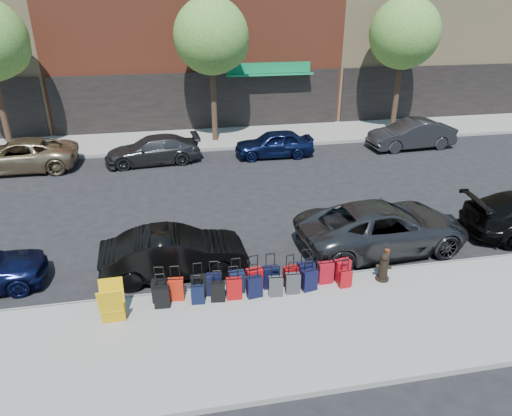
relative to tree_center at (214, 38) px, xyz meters
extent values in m
plane|color=black|center=(-0.64, -9.50, -5.41)|extent=(120.00, 120.00, 0.00)
cube|color=gray|center=(-0.64, -16.00, -5.34)|extent=(60.00, 4.00, 0.15)
cube|color=gray|center=(-0.64, 0.50, -5.34)|extent=(60.00, 4.00, 0.15)
cube|color=gray|center=(-0.64, -13.98, -5.34)|extent=(60.00, 0.08, 0.15)
cube|color=gray|center=(-0.64, -1.52, -5.34)|extent=(60.00, 0.08, 0.15)
cube|color=black|center=(-0.64, 2.45, -3.71)|extent=(16.66, 0.15, 3.40)
cube|color=#0C7142|center=(3.36, 2.10, -2.21)|extent=(5.00, 0.91, 0.27)
cube|color=#0C7142|center=(3.36, 2.40, -1.86)|extent=(5.00, 0.10, 0.60)
cube|color=black|center=(15.36, 2.45, -3.71)|extent=(14.70, 0.15, 3.40)
cylinder|color=black|center=(-10.64, 0.00, -2.86)|extent=(0.30, 0.30, 4.80)
sphere|color=#3C7226|center=(-10.04, 0.00, -0.27)|extent=(2.58, 2.58, 2.58)
cylinder|color=black|center=(-0.14, 0.00, -2.86)|extent=(0.30, 0.30, 4.80)
sphere|color=#3C7226|center=(-0.14, 0.00, 0.11)|extent=(3.80, 3.80, 3.80)
sphere|color=#3C7226|center=(0.46, 0.00, -0.27)|extent=(2.58, 2.58, 2.58)
cylinder|color=black|center=(10.36, 0.00, -2.86)|extent=(0.30, 0.30, 4.80)
sphere|color=#3C7226|center=(10.36, 0.00, 0.11)|extent=(3.80, 3.80, 3.80)
sphere|color=#3C7226|center=(10.96, 0.00, -0.27)|extent=(2.58, 2.58, 2.58)
cube|color=black|center=(-3.12, -14.34, -4.95)|extent=(0.45, 0.28, 0.63)
cylinder|color=black|center=(-3.12, -14.34, -4.27)|extent=(0.24, 0.06, 0.03)
cube|color=#B51F0B|center=(-2.71, -14.33, -4.96)|extent=(0.43, 0.26, 0.61)
cylinder|color=black|center=(-2.71, -14.33, -4.30)|extent=(0.23, 0.05, 0.03)
cube|color=black|center=(-2.12, -14.28, -4.96)|extent=(0.41, 0.23, 0.61)
cylinder|color=black|center=(-2.12, -14.28, -4.30)|extent=(0.23, 0.04, 0.03)
cube|color=black|center=(-1.70, -14.30, -4.95)|extent=(0.43, 0.27, 0.61)
cylinder|color=black|center=(-1.70, -14.30, -4.29)|extent=(0.23, 0.06, 0.03)
cube|color=black|center=(-1.11, -14.32, -4.95)|extent=(0.43, 0.25, 0.63)
cylinder|color=black|center=(-1.11, -14.32, -4.26)|extent=(0.24, 0.04, 0.03)
cube|color=#A80A10|center=(-0.62, -14.30, -4.94)|extent=(0.46, 0.31, 0.65)
cylinder|color=black|center=(-0.62, -14.30, -4.24)|extent=(0.24, 0.07, 0.03)
cube|color=black|center=(-0.16, -14.26, -4.94)|extent=(0.44, 0.25, 0.64)
cylinder|color=black|center=(-0.16, -14.26, -4.25)|extent=(0.24, 0.04, 0.03)
cube|color=maroon|center=(0.39, -14.29, -4.97)|extent=(0.43, 0.29, 0.59)
cylinder|color=black|center=(0.39, -14.29, -4.33)|extent=(0.22, 0.08, 0.03)
cube|color=black|center=(0.83, -14.28, -4.93)|extent=(0.46, 0.29, 0.66)
cylinder|color=black|center=(0.83, -14.28, -4.22)|extent=(0.25, 0.06, 0.03)
cube|color=maroon|center=(1.38, -14.33, -4.95)|extent=(0.42, 0.23, 0.62)
cylinder|color=black|center=(1.38, -14.33, -4.27)|extent=(0.23, 0.03, 0.03)
cube|color=#A70A15|center=(1.87, -14.30, -4.94)|extent=(0.46, 0.30, 0.64)
cylinder|color=black|center=(1.87, -14.30, -4.25)|extent=(0.24, 0.07, 0.03)
cube|color=black|center=(-3.08, -14.58, -4.97)|extent=(0.41, 0.25, 0.59)
cylinder|color=black|center=(-3.08, -14.58, -4.33)|extent=(0.22, 0.05, 0.03)
cube|color=black|center=(-2.17, -14.60, -5.01)|extent=(0.36, 0.23, 0.50)
cylinder|color=black|center=(-2.17, -14.60, -4.46)|extent=(0.19, 0.05, 0.03)
cube|color=black|center=(-1.65, -14.60, -4.99)|extent=(0.39, 0.25, 0.55)
cylinder|color=black|center=(-1.65, -14.60, -4.39)|extent=(0.21, 0.05, 0.03)
cube|color=#A50A0C|center=(-1.22, -14.57, -4.97)|extent=(0.41, 0.25, 0.59)
cylinder|color=black|center=(-1.22, -14.57, -4.33)|extent=(0.22, 0.04, 0.03)
cube|color=black|center=(-0.68, -14.60, -4.96)|extent=(0.43, 0.29, 0.59)
cylinder|color=black|center=(-0.68, -14.60, -4.32)|extent=(0.23, 0.06, 0.03)
cube|color=#36373B|center=(-0.11, -14.65, -4.99)|extent=(0.39, 0.25, 0.55)
cylinder|color=black|center=(-0.11, -14.65, -4.39)|extent=(0.21, 0.05, 0.03)
cube|color=#333337|center=(0.36, -14.62, -4.98)|extent=(0.40, 0.25, 0.57)
cylinder|color=black|center=(0.36, -14.62, -4.35)|extent=(0.22, 0.05, 0.03)
cube|color=black|center=(0.84, -14.57, -4.96)|extent=(0.44, 0.31, 0.60)
cylinder|color=black|center=(0.84, -14.57, -4.32)|extent=(0.23, 0.08, 0.03)
cube|color=#A30A11|center=(1.84, -14.62, -5.01)|extent=(0.36, 0.23, 0.50)
cylinder|color=black|center=(1.84, -14.62, -4.47)|extent=(0.19, 0.05, 0.03)
cylinder|color=black|center=(3.01, -14.49, -5.23)|extent=(0.38, 0.38, 0.06)
cylinder|color=black|center=(3.01, -14.49, -4.91)|extent=(0.25, 0.25, 0.59)
sphere|color=black|center=(3.01, -14.49, -4.54)|extent=(0.23, 0.23, 0.23)
cylinder|color=black|center=(3.01, -14.49, -4.84)|extent=(0.43, 0.24, 0.10)
cylinder|color=#38190C|center=(3.16, -14.30, -4.85)|extent=(0.14, 0.14, 0.82)
cylinder|color=#38190C|center=(3.16, -14.30, -4.45)|extent=(0.15, 0.15, 0.04)
cube|color=#DFA60C|center=(-4.25, -15.09, -4.74)|extent=(0.58, 0.27, 1.03)
cube|color=#DFA60C|center=(-4.26, -14.72, -4.74)|extent=(0.58, 0.27, 1.03)
cube|color=#DFA60C|center=(-4.25, -14.91, -4.90)|extent=(0.58, 0.39, 0.02)
imported|color=black|center=(-2.70, -12.85, -4.73)|extent=(4.24, 1.70, 1.37)
imported|color=#343436|center=(3.84, -12.59, -4.65)|extent=(5.62, 2.89, 1.52)
imported|color=tan|center=(-9.51, -2.72, -4.69)|extent=(5.20, 2.44, 1.44)
imported|color=#333335|center=(-3.45, -2.85, -4.76)|extent=(4.64, 2.19, 1.31)
imported|color=#0D173C|center=(2.51, -2.99, -4.74)|extent=(3.95, 1.67, 1.33)
imported|color=#2F2F32|center=(9.92, -2.99, -4.67)|extent=(4.60, 1.84, 1.49)
camera|label=1|loc=(-2.51, -24.42, 2.03)|focal=32.00mm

